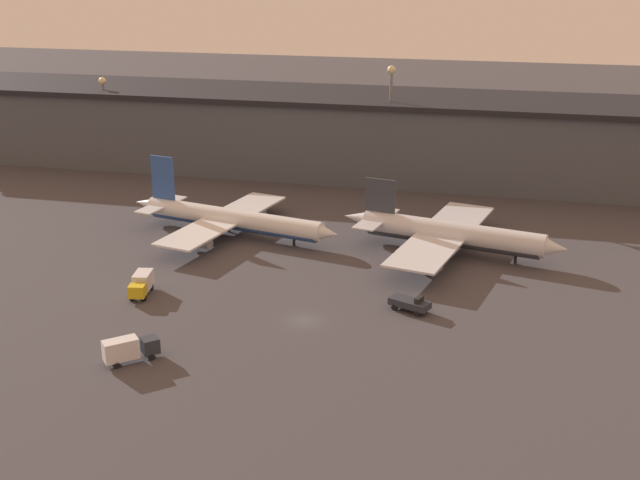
{
  "coord_description": "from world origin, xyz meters",
  "views": [
    {
      "loc": [
        26.03,
        -100.06,
        49.42
      ],
      "look_at": [
        -1.71,
        17.42,
        6.0
      ],
      "focal_mm": 45.0,
      "sensor_mm": 36.0,
      "label": 1
    }
  ],
  "objects_px": {
    "service_vehicle_0": "(142,283)",
    "service_vehicle_1": "(410,303)",
    "airplane_0": "(230,219)",
    "airplane_1": "(449,234)",
    "service_vehicle_2": "(129,349)"
  },
  "relations": [
    {
      "from": "service_vehicle_0",
      "to": "service_vehicle_1",
      "type": "relative_size",
      "value": 1.04
    },
    {
      "from": "airplane_1",
      "to": "service_vehicle_0",
      "type": "height_order",
      "value": "airplane_1"
    },
    {
      "from": "airplane_0",
      "to": "service_vehicle_1",
      "type": "relative_size",
      "value": 6.62
    },
    {
      "from": "service_vehicle_0",
      "to": "service_vehicle_2",
      "type": "height_order",
      "value": "service_vehicle_2"
    },
    {
      "from": "service_vehicle_2",
      "to": "airplane_1",
      "type": "bearing_deg",
      "value": 11.39
    },
    {
      "from": "airplane_1",
      "to": "service_vehicle_2",
      "type": "bearing_deg",
      "value": -114.31
    },
    {
      "from": "service_vehicle_0",
      "to": "service_vehicle_1",
      "type": "distance_m",
      "value": 40.86
    },
    {
      "from": "airplane_0",
      "to": "service_vehicle_2",
      "type": "distance_m",
      "value": 49.58
    },
    {
      "from": "service_vehicle_1",
      "to": "airplane_0",
      "type": "bearing_deg",
      "value": 166.66
    },
    {
      "from": "airplane_1",
      "to": "service_vehicle_1",
      "type": "xyz_separation_m",
      "value": [
        -3.46,
        -25.41,
        -2.35
      ]
    },
    {
      "from": "airplane_0",
      "to": "service_vehicle_2",
      "type": "bearing_deg",
      "value": -73.46
    },
    {
      "from": "airplane_1",
      "to": "service_vehicle_2",
      "type": "relative_size",
      "value": 6.02
    },
    {
      "from": "airplane_1",
      "to": "service_vehicle_0",
      "type": "distance_m",
      "value": 52.77
    },
    {
      "from": "airplane_0",
      "to": "service_vehicle_2",
      "type": "xyz_separation_m",
      "value": [
        3.74,
        -49.42,
        -1.29
      ]
    },
    {
      "from": "airplane_0",
      "to": "airplane_1",
      "type": "xyz_separation_m",
      "value": [
        40.12,
        -0.3,
        0.37
      ]
    }
  ]
}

